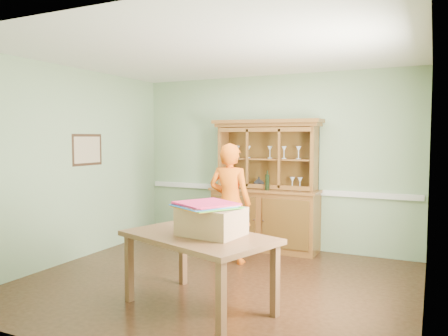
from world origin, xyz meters
The scene contains 14 objects.
floor centered at (0.00, 0.00, 0.00)m, with size 4.50×4.50×0.00m, color #482817.
ceiling centered at (0.00, 0.00, 2.70)m, with size 4.50×4.50×0.00m, color white.
wall_back centered at (0.00, 2.00, 1.35)m, with size 4.50×4.50×0.00m, color #88A77D.
wall_left centered at (-2.25, 0.00, 1.35)m, with size 4.00×4.00×0.00m, color #88A77D.
wall_right centered at (2.25, 0.00, 1.35)m, with size 4.00×4.00×0.00m, color #88A77D.
wall_front centered at (0.00, -2.00, 1.35)m, with size 4.50×4.50×0.00m, color #88A77D.
chair_rail centered at (0.00, 1.98, 0.90)m, with size 4.41×0.05×0.08m, color silver.
framed_map centered at (-2.23, 0.30, 1.55)m, with size 0.03×0.60×0.46m.
window_panel centered at (2.23, -0.30, 1.50)m, with size 0.03×0.96×1.36m.
china_hutch centered at (-0.03, 1.77, 0.71)m, with size 1.70×0.56×2.00m.
dining_table centered at (0.20, -0.77, 0.67)m, with size 1.72×1.33×0.76m.
cardboard_box centered at (0.32, -0.72, 0.89)m, with size 0.59×0.47×0.28m, color #A37D54.
kite_stack centered at (0.28, -0.74, 1.06)m, with size 0.69×0.69×0.05m.
person centered at (-0.22, 0.87, 0.83)m, with size 0.60×0.40×1.65m, color orange.
Camera 1 is at (2.30, -4.54, 1.73)m, focal length 35.00 mm.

